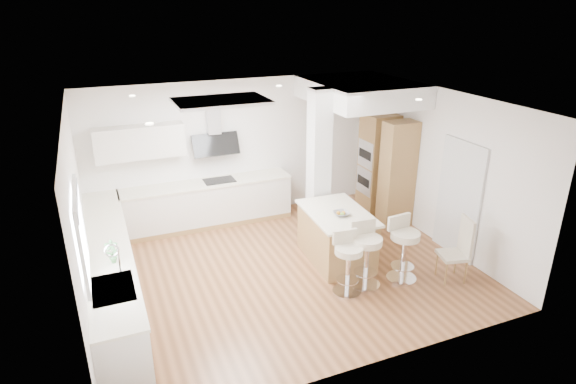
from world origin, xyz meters
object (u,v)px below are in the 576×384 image
bar_stool_c (403,245)px  dining_chair (459,247)px  peninsula (336,235)px  bar_stool_a (348,260)px  bar_stool_b (366,251)px

bar_stool_c → dining_chair: bearing=-28.1°
peninsula → bar_stool_a: 1.02m
peninsula → dining_chair: size_ratio=1.43×
peninsula → bar_stool_b: (0.03, -0.90, 0.15)m
bar_stool_b → bar_stool_c: 0.64m
peninsula → dining_chair: bearing=-38.3°
bar_stool_b → bar_stool_a: bearing=-165.4°
dining_chair → peninsula: bearing=152.3°
bar_stool_a → bar_stool_c: size_ratio=0.93×
peninsula → dining_chair: 1.99m
peninsula → bar_stool_b: 0.91m
bar_stool_a → bar_stool_c: (0.99, -0.00, 0.04)m
bar_stool_c → dining_chair: 0.89m
bar_stool_b → bar_stool_c: size_ratio=1.00×
bar_stool_b → bar_stool_c: bar_stool_c is taller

